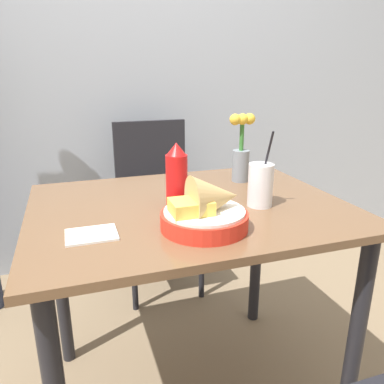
# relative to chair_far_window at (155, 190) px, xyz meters

# --- Properties ---
(wall_window) EXTENTS (7.00, 0.06, 2.60)m
(wall_window) POSITION_rel_chair_far_window_xyz_m (-0.08, 0.34, 0.76)
(wall_window) COLOR #9EA8B7
(wall_window) RESTS_ON ground_plane
(dining_table) EXTENTS (0.99, 0.77, 0.76)m
(dining_table) POSITION_rel_chair_far_window_xyz_m (-0.08, -0.86, 0.10)
(dining_table) COLOR brown
(dining_table) RESTS_ON ground_plane
(chair_far_window) EXTENTS (0.40, 0.40, 0.91)m
(chair_far_window) POSITION_rel_chair_far_window_xyz_m (0.00, 0.00, 0.00)
(chair_far_window) COLOR black
(chair_far_window) RESTS_ON ground_plane
(food_basket) EXTENTS (0.24, 0.24, 0.15)m
(food_basket) POSITION_rel_chair_far_window_xyz_m (-0.09, -1.06, 0.28)
(food_basket) COLOR red
(food_basket) RESTS_ON dining_table
(ketchup_bottle) EXTENTS (0.07, 0.07, 0.20)m
(ketchup_bottle) POSITION_rel_chair_far_window_xyz_m (-0.12, -0.86, 0.32)
(ketchup_bottle) COLOR red
(ketchup_bottle) RESTS_ON dining_table
(drink_cup) EXTENTS (0.08, 0.08, 0.24)m
(drink_cup) POSITION_rel_chair_far_window_xyz_m (0.13, -0.95, 0.29)
(drink_cup) COLOR silver
(drink_cup) RESTS_ON dining_table
(flower_vase) EXTENTS (0.10, 0.06, 0.26)m
(flower_vase) POSITION_rel_chair_far_window_xyz_m (0.19, -0.67, 0.34)
(flower_vase) COLOR gray
(flower_vase) RESTS_ON dining_table
(napkin) EXTENTS (0.13, 0.10, 0.01)m
(napkin) POSITION_rel_chair_far_window_xyz_m (-0.39, -1.01, 0.23)
(napkin) COLOR white
(napkin) RESTS_ON dining_table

